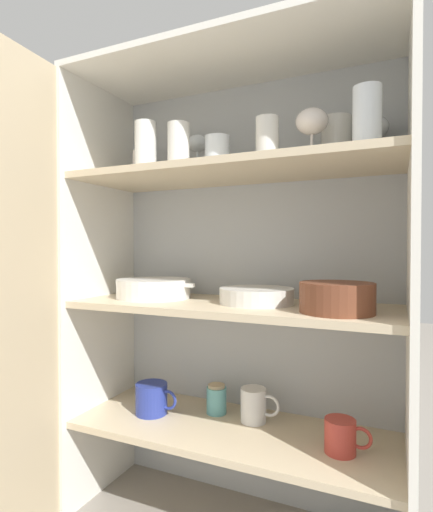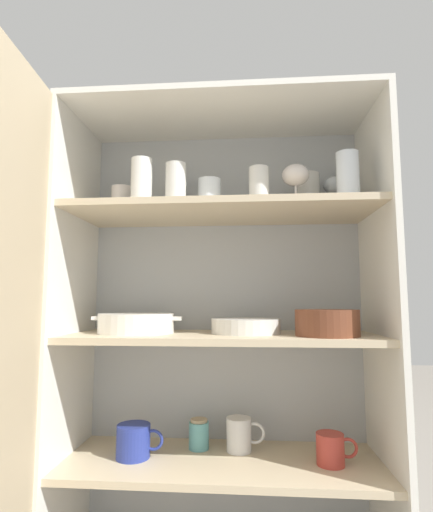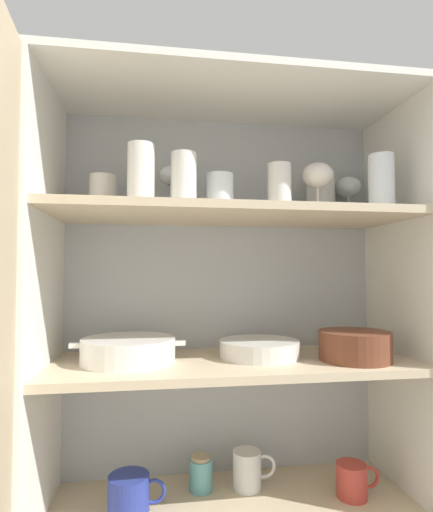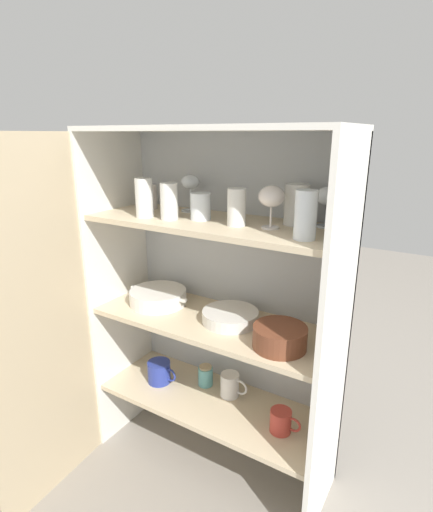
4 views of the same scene
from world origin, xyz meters
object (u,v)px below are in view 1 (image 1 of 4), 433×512
(casserole_dish, at_px, (154,288))
(storage_jar, at_px, (216,399))
(plate_stack_white, at_px, (257,296))
(coffee_mug_primary, at_px, (254,405))
(mixing_bowl_large, at_px, (337,296))

(casserole_dish, distance_m, storage_jar, 0.40)
(plate_stack_white, height_order, storage_jar, plate_stack_white)
(casserole_dish, xyz_separation_m, storage_jar, (0.19, 0.07, -0.35))
(coffee_mug_primary, bearing_deg, mixing_bowl_large, -25.55)
(mixing_bowl_large, height_order, casserole_dish, mixing_bowl_large)
(plate_stack_white, distance_m, storage_jar, 0.38)
(casserole_dish, bearing_deg, mixing_bowl_large, -6.57)
(plate_stack_white, relative_size, storage_jar, 2.35)
(plate_stack_white, xyz_separation_m, casserole_dish, (-0.34, -0.01, 0.01))
(mixing_bowl_large, bearing_deg, plate_stack_white, 161.79)
(storage_jar, bearing_deg, plate_stack_white, -19.91)
(plate_stack_white, xyz_separation_m, mixing_bowl_large, (0.23, -0.08, 0.02))
(coffee_mug_primary, bearing_deg, casserole_dish, -170.21)
(plate_stack_white, height_order, coffee_mug_primary, plate_stack_white)
(casserole_dish, bearing_deg, coffee_mug_primary, 9.79)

